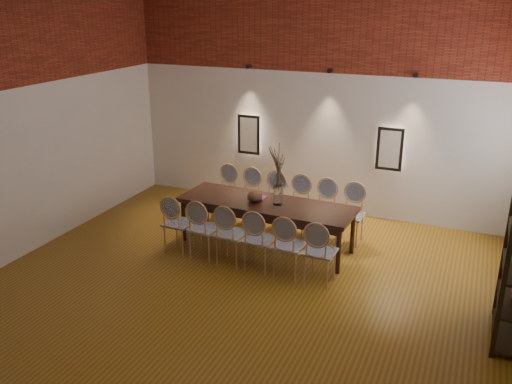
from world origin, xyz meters
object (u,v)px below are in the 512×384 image
at_px(chair_far_f, 350,215).
at_px(bowl, 255,196).
at_px(chair_near_d, 260,239).
at_px(vase, 278,195).
at_px(chair_near_f, 320,252).
at_px(chair_near_b, 204,228).
at_px(dining_table, 266,225).
at_px(chair_far_a, 224,194).
at_px(chair_far_d, 297,206).
at_px(chair_near_c, 231,234).
at_px(chair_far_c, 271,202).
at_px(chair_near_e, 289,245).
at_px(chair_far_b, 247,198).
at_px(chair_far_e, 323,211).
at_px(book, 257,197).
at_px(chair_near_a, 179,223).

bearing_deg(chair_far_f, bowl, 30.47).
xyz_separation_m(chair_near_d, vase, (-0.00, 0.72, 0.43)).
distance_m(chair_near_f, vase, 1.26).
xyz_separation_m(chair_near_b, chair_far_f, (1.88, 1.36, 0.00)).
height_order(dining_table, chair_near_d, chair_near_d).
bearing_deg(chair_far_a, chair_near_f, 147.72).
bearing_deg(chair_near_d, chair_far_d, 90.00).
height_order(chair_near_c, chair_far_c, same).
distance_m(chair_near_c, chair_near_f, 1.37).
relative_size(chair_near_e, chair_near_f, 1.00).
distance_m(chair_far_b, chair_far_c, 0.46).
distance_m(chair_far_e, book, 1.12).
xyz_separation_m(chair_far_e, chair_far_f, (0.45, -0.02, 0.00)).
xyz_separation_m(chair_far_f, bowl, (-1.34, -0.71, 0.37)).
height_order(chair_near_e, bowl, chair_near_e).
bearing_deg(vase, chair_far_e, 53.38).
bearing_deg(chair_near_c, dining_table, 72.43).
xyz_separation_m(chair_far_a, chair_far_e, (1.82, -0.08, 0.00)).
relative_size(chair_far_c, chair_far_f, 1.00).
distance_m(chair_far_d, book, 0.81).
xyz_separation_m(chair_near_e, bowl, (-0.82, 0.70, 0.37)).
bearing_deg(chair_near_b, chair_far_c, 72.43).
bearing_deg(chair_near_f, chair_far_c, 133.52).
bearing_deg(chair_far_d, chair_near_f, 122.34).
bearing_deg(chair_near_a, dining_table, 32.28).
height_order(chair_near_c, chair_far_f, same).
bearing_deg(bowl, chair_near_b, -129.96).
height_order(dining_table, chair_near_a, chair_near_a).
distance_m(chair_near_b, bowl, 0.92).
relative_size(dining_table, chair_near_b, 2.91).
bearing_deg(chair_far_d, chair_far_e, -180.00).
bearing_deg(chair_near_a, vase, 28.35).
bearing_deg(chair_near_b, chair_far_e, 46.48).
height_order(chair_near_a, bowl, chair_near_a).
bearing_deg(chair_near_c, chair_far_b, 107.57).
bearing_deg(dining_table, chair_far_e, 46.48).
bearing_deg(dining_table, chair_near_e, -46.48).
relative_size(chair_near_f, book, 3.62).
xyz_separation_m(chair_near_f, bowl, (-1.28, 0.72, 0.37)).
height_order(chair_near_d, book, chair_near_d).
relative_size(chair_near_d, chair_near_e, 1.00).
height_order(chair_near_b, chair_far_c, same).
xyz_separation_m(chair_near_b, chair_near_f, (1.82, -0.08, 0.00)).
bearing_deg(bowl, chair_far_a, 139.14).
bearing_deg(chair_far_c, chair_near_d, 107.57).
relative_size(chair_near_a, chair_near_c, 1.00).
bearing_deg(chair_near_a, chair_far_a, 90.00).
relative_size(chair_near_e, chair_far_f, 1.00).
xyz_separation_m(chair_near_b, book, (0.51, 0.80, 0.30)).
bearing_deg(bowl, chair_far_e, 39.65).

